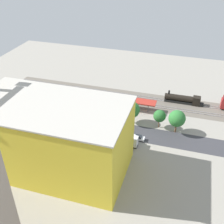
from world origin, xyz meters
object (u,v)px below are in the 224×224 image
parked_car_6 (11,115)px  box_truck_0 (122,139)px  parked_car_3 (71,125)px  box_truck_2 (125,140)px  street_tree_1 (160,116)px  street_tree_2 (177,119)px  box_truck_1 (119,135)px  parked_car_5 (30,118)px  traffic_light (68,119)px  parked_car_1 (115,135)px  platform_canopy_near (86,93)px  street_tree_3 (132,110)px  locomotive (185,100)px  parked_car_2 (91,130)px  construction_building (53,138)px  street_tree_0 (68,100)px  parked_car_0 (138,138)px  parked_car_4 (51,121)px

parked_car_6 → box_truck_0: (-44.40, 2.90, 0.85)m
parked_car_3 → box_truck_2: (-21.06, 3.79, 1.00)m
street_tree_1 → parked_car_6: bearing=9.8°
street_tree_2 → box_truck_1: bearing=29.2°
parked_car_6 → box_truck_1: box_truck_1 is taller
parked_car_5 → traffic_light: traffic_light is taller
parked_car_1 → parked_car_6: size_ratio=1.01×
platform_canopy_near → street_tree_3: bearing=155.9°
parked_car_6 → locomotive: bearing=-154.7°
platform_canopy_near → street_tree_1: (-31.00, 9.26, 0.71)m
parked_car_2 → construction_building: (3.96, 18.43, 9.48)m
locomotive → box_truck_2: 36.63m
box_truck_0 → street_tree_3: street_tree_3 is taller
street_tree_0 → parked_car_0: bearing=162.2°
box_truck_0 → parked_car_5: bearing=-4.8°
parked_car_2 → box_truck_0: (-12.06, 2.46, 0.89)m
parked_car_4 → street_tree_1: street_tree_1 is taller
parked_car_1 → parked_car_4: parked_car_1 is taller
parked_car_6 → box_truck_2: bearing=175.6°
parked_car_6 → street_tree_3: (-44.47, -9.34, 4.75)m
parked_car_2 → parked_car_4: size_ratio=0.90×
parked_car_1 → box_truck_1: box_truck_1 is taller
platform_canopy_near → street_tree_2: bearing=164.2°
locomotive → parked_car_6: bearing=25.3°
parked_car_4 → construction_building: (-12.13, 19.74, 9.48)m
box_truck_1 → traffic_light: traffic_light is taller
parked_car_6 → street_tree_3: bearing=-168.1°
street_tree_2 → parked_car_1: bearing=23.7°
parked_car_4 → box_truck_0: box_truck_0 is taller
street_tree_0 → box_truck_2: bearing=153.4°
platform_canopy_near → parked_car_2: (-8.80, 19.13, -3.25)m
parked_car_4 → parked_car_6: parked_car_6 is taller
parked_car_6 → box_truck_2: (-45.64, 3.51, 0.97)m
parked_car_0 → street_tree_3: 11.34m
parked_car_1 → street_tree_0: bearing=-24.4°
box_truck_1 → parked_car_1: bearing=-38.7°
street_tree_0 → street_tree_2: bearing=178.1°
parked_car_1 → parked_car_2: bearing=1.1°
construction_building → street_tree_3: construction_building is taller
box_truck_2 → parked_car_1: bearing=-36.5°
parked_car_2 → box_truck_2: (-13.30, 3.07, 1.01)m
locomotive → street_tree_0: size_ratio=1.92×
construction_building → parked_car_0: bearing=-137.2°
parked_car_5 → street_tree_2: size_ratio=0.53×
box_truck_0 → street_tree_1: (-10.13, -12.33, 3.07)m
parked_car_0 → parked_car_5: parked_car_5 is taller
parked_car_0 → box_truck_1: 6.37m
parked_car_1 → street_tree_1: size_ratio=0.67×
parked_car_1 → parked_car_3: 16.69m
parked_car_2 → parked_car_3: parked_car_3 is taller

